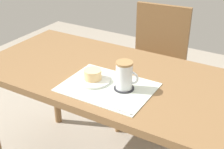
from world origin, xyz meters
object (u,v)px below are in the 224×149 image
object	(u,v)px
pastry	(93,74)
pastry_plate	(93,80)
coffee_mug	(125,75)
wooden_chair	(155,63)
dining_table	(111,87)

from	to	relation	value
pastry	pastry_plate	bearing A→B (deg)	0.00
pastry	coffee_mug	size ratio (longest dim) A/B	0.64
pastry	wooden_chair	bearing A→B (deg)	90.35
dining_table	pastry_plate	world-z (taller)	pastry_plate
dining_table	pastry	distance (m)	0.17
wooden_chair	pastry	xyz separation A→B (m)	(0.00, -0.80, 0.28)
pastry_plate	dining_table	bearing A→B (deg)	75.50
dining_table	wooden_chair	bearing A→B (deg)	93.03
coffee_mug	wooden_chair	bearing A→B (deg)	102.19
pastry	dining_table	bearing A→B (deg)	75.50
pastry_plate	pastry	size ratio (longest dim) A/B	2.01
pastry_plate	pastry	bearing A→B (deg)	180.00
dining_table	coffee_mug	distance (m)	0.23
dining_table	pastry	xyz separation A→B (m)	(-0.03, -0.12, 0.12)
wooden_chair	pastry	world-z (taller)	wooden_chair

